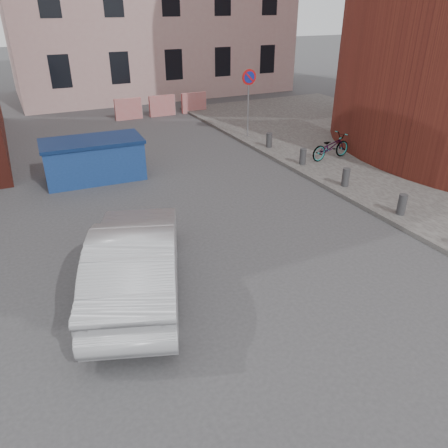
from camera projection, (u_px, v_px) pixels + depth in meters
ground at (211, 305)px, 8.17m from camera, size 120.00×120.00×0.00m
sidewalk at (423, 163)px, 15.27m from camera, size 9.00×24.00×0.12m
no_parking_sign at (249, 89)px, 17.20m from camera, size 0.60×0.09×2.65m
bollards at (346, 177)px, 13.07m from camera, size 0.22×9.02×0.55m
barriers at (162, 106)px, 21.60m from camera, size 4.70×0.18×1.00m
dumpster at (94, 159)px, 13.76m from camera, size 3.15×1.73×1.29m
silver_car at (136, 259)px, 8.27m from camera, size 2.93×4.66×1.45m
bicycle at (331, 147)px, 15.28m from camera, size 1.72×0.77×0.88m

